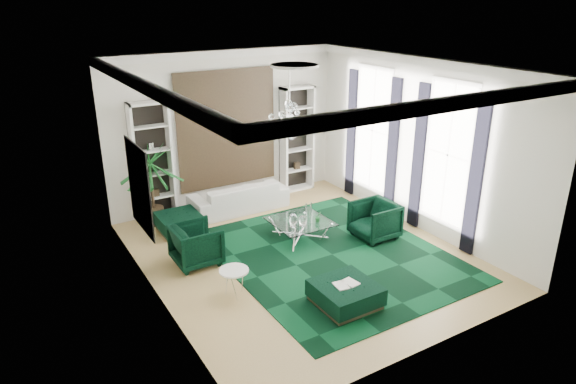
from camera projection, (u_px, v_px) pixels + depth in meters
floor at (302, 255)px, 10.53m from camera, size 6.00×7.00×0.02m
ceiling at (304, 65)px, 9.16m from camera, size 6.00×7.00×0.02m
wall_back at (226, 129)px, 12.65m from camera, size 6.00×0.02×3.80m
wall_front at (440, 235)px, 7.04m from camera, size 6.00×0.02×3.80m
wall_left at (148, 196)px, 8.40m from camera, size 0.02×7.00×3.80m
wall_right at (417, 145)px, 11.30m from camera, size 0.02×7.00×3.80m
crown_molding at (303, 71)px, 9.20m from camera, size 6.00×7.00×0.18m
ceiling_medallion at (295, 66)px, 9.42m from camera, size 0.90×0.90×0.05m
tapestry at (227, 129)px, 12.61m from camera, size 2.50×0.06×2.80m
shelving_left at (153, 162)px, 11.74m from camera, size 0.90×0.38×2.80m
shelving_right at (297, 139)px, 13.61m from camera, size 0.90×0.38×2.80m
painting at (140, 188)px, 8.92m from camera, size 0.04×1.30×1.60m
window_near at (448, 155)px, 10.57m from camera, size 0.03×1.10×2.90m
curtain_near_a at (476, 177)px, 10.02m from camera, size 0.07×0.30×3.25m
curtain_near_b at (418, 157)px, 11.27m from camera, size 0.07×0.30×3.25m
window_far at (373, 130)px, 12.49m from camera, size 0.03×1.10×2.90m
curtain_far_a at (393, 148)px, 11.94m from camera, size 0.07×0.30×3.25m
curtain_far_b at (351, 134)px, 13.18m from camera, size 0.07×0.30×3.25m
rug at (332, 255)px, 10.50m from camera, size 4.20×5.00×0.02m
sofa at (239, 196)px, 12.62m from camera, size 2.39×0.94×0.70m
armchair_left at (196, 244)px, 10.06m from camera, size 0.89×0.87×0.81m
armchair_right at (375, 220)px, 11.14m from camera, size 0.89×0.87×0.81m
coffee_table at (300, 229)px, 11.17m from camera, size 1.20×1.20×0.41m
ottoman_side at (179, 223)px, 11.52m from camera, size 0.90×0.90×0.40m
ottoman_front at (345, 295)px, 8.75m from camera, size 1.00×1.00×0.40m
book at (346, 284)px, 8.68m from camera, size 0.42×0.28×0.03m
side_table at (234, 283)px, 9.01m from camera, size 0.52×0.52×0.50m
palm at (151, 175)px, 11.54m from camera, size 1.50×1.50×2.40m
chandelier at (289, 119)px, 9.44m from camera, size 0.80×0.80×0.72m
table_plant at (318, 217)px, 11.00m from camera, size 0.13×0.11×0.24m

